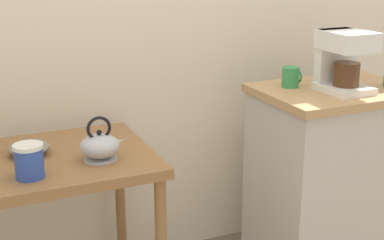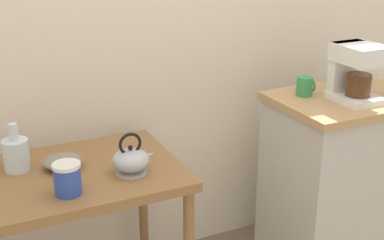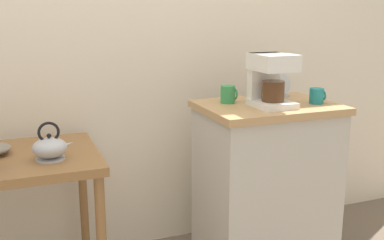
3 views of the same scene
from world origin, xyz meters
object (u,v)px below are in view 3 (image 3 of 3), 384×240
at_px(teakettle, 50,148).
at_px(coffee_maker, 270,78).
at_px(mug_tall_green, 228,94).
at_px(mug_dark_teal, 317,96).
at_px(table_clock, 280,87).

xyz_separation_m(teakettle, coffee_maker, (1.05, -0.04, 0.25)).
height_order(coffee_maker, mug_tall_green, coffee_maker).
relative_size(coffee_maker, mug_dark_teal, 3.30).
height_order(teakettle, table_clock, table_clock).
xyz_separation_m(mug_tall_green, mug_dark_teal, (0.42, -0.18, -0.01)).
xyz_separation_m(coffee_maker, mug_tall_green, (-0.15, 0.15, -0.10)).
height_order(coffee_maker, table_clock, coffee_maker).
bearing_deg(table_clock, mug_tall_green, -172.81).
distance_m(teakettle, coffee_maker, 1.08).
bearing_deg(coffee_maker, table_clock, 47.08).
height_order(teakettle, mug_dark_teal, mug_dark_teal).
height_order(mug_dark_teal, table_clock, table_clock).
xyz_separation_m(coffee_maker, table_clock, (0.18, 0.19, -0.08)).
relative_size(coffee_maker, table_clock, 1.96).
bearing_deg(table_clock, teakettle, -173.06).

